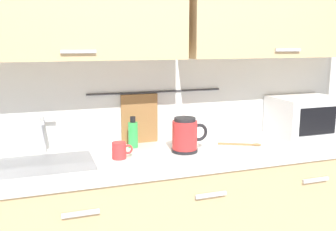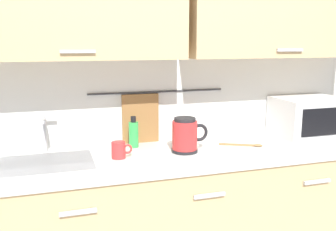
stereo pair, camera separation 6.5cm
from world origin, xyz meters
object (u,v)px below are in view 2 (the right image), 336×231
microwave (308,117)px  wooden_spoon (246,145)px  electric_kettle (185,135)px  dish_soap_bottle (134,134)px  mug_near_sink (119,150)px

microwave → wooden_spoon: 0.57m
electric_kettle → wooden_spoon: electric_kettle is taller
dish_soap_bottle → mug_near_sink: (-0.13, -0.20, -0.04)m
microwave → mug_near_sink: microwave is taller
microwave → wooden_spoon: (-0.54, -0.11, -0.13)m
mug_near_sink → dish_soap_bottle: bearing=57.6°
wooden_spoon → microwave: bearing=11.5°
electric_kettle → mug_near_sink: 0.41m
mug_near_sink → microwave: bearing=5.3°
dish_soap_bottle → wooden_spoon: size_ratio=0.76×
electric_kettle → mug_near_sink: bearing=-178.7°
electric_kettle → mug_near_sink: electric_kettle is taller
microwave → dish_soap_bottle: bearing=176.5°
electric_kettle → mug_near_sink: (-0.40, -0.01, -0.05)m
dish_soap_bottle → microwave: bearing=-3.5°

